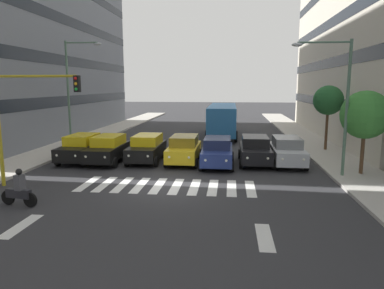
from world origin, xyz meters
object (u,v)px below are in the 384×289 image
(car_0, at_px, (287,151))
(car_1, at_px, (255,150))
(car_5, at_px, (108,149))
(street_tree_0, at_px, (365,115))
(street_tree_1, at_px, (328,101))
(bus_behind_traffic, at_px, (223,117))
(car_2, at_px, (217,152))
(motorcycle_with_rider, at_px, (19,191))
(traffic_light_gantry, at_px, (21,111))
(car_6, at_px, (82,148))
(car_3, at_px, (184,149))
(car_4, at_px, (147,148))
(street_lamp_right, at_px, (73,85))
(street_lamp_left, at_px, (338,93))

(car_0, xyz_separation_m, car_1, (1.94, -0.13, 0.00))
(car_5, relative_size, street_tree_0, 0.99)
(car_5, bearing_deg, street_tree_1, -159.75)
(car_5, height_order, street_tree_0, street_tree_0)
(bus_behind_traffic, bearing_deg, car_2, 90.00)
(street_tree_1, bearing_deg, car_0, 54.10)
(bus_behind_traffic, height_order, street_tree_1, street_tree_1)
(motorcycle_with_rider, bearing_deg, traffic_light_gantry, -63.89)
(car_2, relative_size, motorcycle_with_rider, 2.62)
(car_5, height_order, bus_behind_traffic, bus_behind_traffic)
(car_6, bearing_deg, street_tree_1, -162.48)
(car_6, relative_size, motorcycle_with_rider, 2.62)
(car_5, height_order, car_6, same)
(car_3, bearing_deg, car_4, -3.05)
(bus_behind_traffic, relative_size, street_tree_0, 2.35)
(bus_behind_traffic, bearing_deg, car_1, 100.93)
(bus_behind_traffic, bearing_deg, car_4, 69.41)
(street_lamp_right, bearing_deg, motorcycle_with_rider, 104.15)
(traffic_light_gantry, bearing_deg, car_5, -110.02)
(car_1, bearing_deg, motorcycle_with_rider, 42.14)
(traffic_light_gantry, bearing_deg, street_lamp_right, -79.49)
(car_1, distance_m, car_3, 4.48)
(car_2, distance_m, car_6, 8.85)
(street_lamp_left, xyz_separation_m, street_lamp_right, (17.12, -6.34, 0.46))
(car_3, relative_size, car_6, 1.00)
(street_tree_0, distance_m, street_tree_1, 7.40)
(car_3, xyz_separation_m, street_tree_1, (-10.01, -5.05, 2.90))
(car_4, relative_size, bus_behind_traffic, 0.42)
(car_4, bearing_deg, street_lamp_right, -28.01)
(car_1, distance_m, car_2, 2.49)
(car_0, relative_size, motorcycle_with_rider, 2.62)
(car_2, distance_m, street_tree_1, 10.15)
(car_2, height_order, car_4, same)
(car_1, height_order, street_tree_0, street_tree_0)
(bus_behind_traffic, bearing_deg, traffic_light_gantry, 63.88)
(car_3, relative_size, street_tree_0, 0.99)
(car_1, bearing_deg, bus_behind_traffic, -79.07)
(car_6, bearing_deg, car_2, 177.26)
(car_6, bearing_deg, car_4, -175.26)
(street_lamp_right, bearing_deg, car_4, 151.99)
(motorcycle_with_rider, xyz_separation_m, street_lamp_left, (-14.00, -6.05, 3.83))
(street_tree_1, bearing_deg, car_6, 17.52)
(car_0, xyz_separation_m, street_tree_0, (-3.59, 2.42, 2.45))
(traffic_light_gantry, xyz_separation_m, street_lamp_right, (1.80, -9.69, 1.24))
(car_0, xyz_separation_m, motorcycle_with_rider, (12.03, 9.00, -0.24))
(car_2, xyz_separation_m, motorcycle_with_rider, (7.76, 8.27, -0.24))
(car_1, xyz_separation_m, bus_behind_traffic, (2.34, -12.10, 0.97))
(street_lamp_right, height_order, street_tree_1, street_lamp_right)
(car_2, xyz_separation_m, car_3, (2.14, -0.65, 0.00))
(car_5, relative_size, traffic_light_gantry, 0.81)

